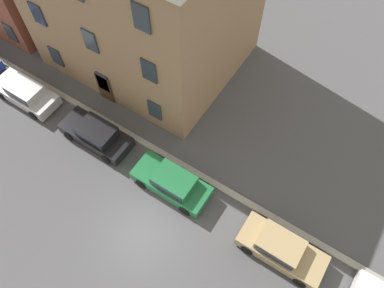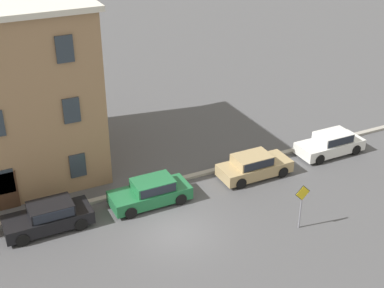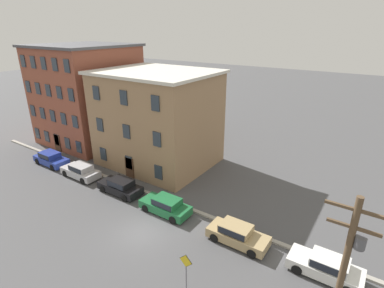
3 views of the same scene
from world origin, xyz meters
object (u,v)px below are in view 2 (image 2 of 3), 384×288
Objects in this scene: car_tan at (254,165)px; car_white at (331,143)px; car_green at (151,191)px; car_black at (49,216)px; caution_sign at (302,200)px.

car_tan is 1.00× the size of car_white.
car_green is 6.56m from car_tan.
car_green and car_white have the same top height.
caution_sign is (11.43, -5.62, 0.94)m from car_black.
car_white is (5.98, 0.27, 0.00)m from car_tan.
car_black is at bearing 179.16° from car_tan.
car_white is (18.07, 0.09, 0.00)m from car_black.
car_black is 1.00× the size of car_white.
car_green is 1.73× the size of caution_sign.
car_green is at bearing 179.78° from car_tan.
car_green is 8.10m from caution_sign.
car_black and car_white have the same top height.
car_white is at bearing 0.28° from car_black.
caution_sign is at bearing -42.82° from car_green.
car_white is at bearing 1.10° from car_green.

